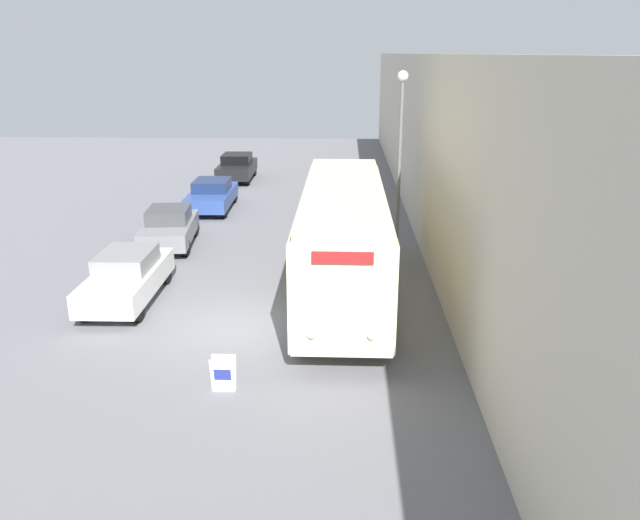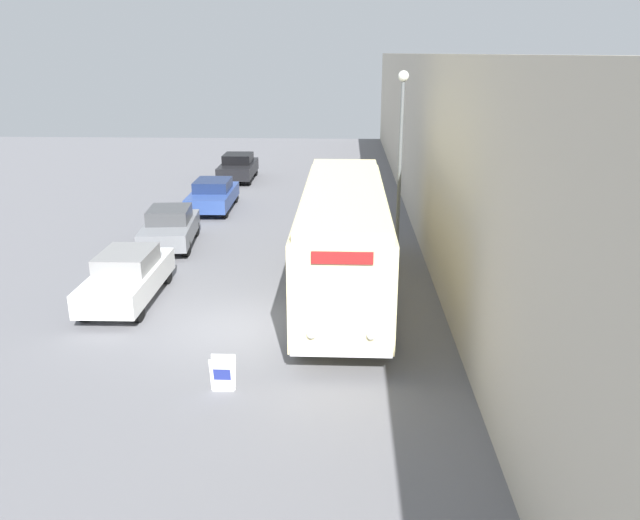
{
  "view_description": "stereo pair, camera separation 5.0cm",
  "coord_description": "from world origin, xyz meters",
  "px_view_note": "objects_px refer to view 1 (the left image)",
  "views": [
    {
      "loc": [
        3.03,
        -15.43,
        7.16
      ],
      "look_at": [
        2.4,
        0.14,
        1.98
      ],
      "focal_mm": 35.0,
      "sensor_mm": 36.0,
      "label": 1
    },
    {
      "loc": [
        3.08,
        -15.43,
        7.16
      ],
      "look_at": [
        2.4,
        0.14,
        1.98
      ],
      "focal_mm": 35.0,
      "sensor_mm": 36.0,
      "label": 2
    }
  ],
  "objects_px": {
    "streetlamp": "(400,143)",
    "sign_board": "(223,374)",
    "parked_car_near": "(127,277)",
    "parked_car_far": "(212,195)",
    "parked_car_mid": "(169,227)",
    "parked_car_distant": "(237,167)",
    "vintage_bus": "(343,235)"
  },
  "relations": [
    {
      "from": "streetlamp",
      "to": "sign_board",
      "type": "bearing_deg",
      "value": -116.36
    },
    {
      "from": "parked_car_near",
      "to": "parked_car_far",
      "type": "distance_m",
      "value": 11.62
    },
    {
      "from": "parked_car_mid",
      "to": "streetlamp",
      "type": "bearing_deg",
      "value": -17.29
    },
    {
      "from": "sign_board",
      "to": "parked_car_distant",
      "type": "distance_m",
      "value": 24.4
    },
    {
      "from": "vintage_bus",
      "to": "parked_car_distant",
      "type": "distance_m",
      "value": 19.25
    },
    {
      "from": "vintage_bus",
      "to": "parked_car_near",
      "type": "xyz_separation_m",
      "value": [
        -6.49,
        -0.81,
        -1.16
      ]
    },
    {
      "from": "sign_board",
      "to": "streetlamp",
      "type": "bearing_deg",
      "value": 63.64
    },
    {
      "from": "vintage_bus",
      "to": "parked_car_distant",
      "type": "relative_size",
      "value": 2.44
    },
    {
      "from": "streetlamp",
      "to": "vintage_bus",
      "type": "bearing_deg",
      "value": -121.25
    },
    {
      "from": "parked_car_near",
      "to": "parked_car_mid",
      "type": "xyz_separation_m",
      "value": [
        -0.25,
        5.65,
        -0.01
      ]
    },
    {
      "from": "parked_car_far",
      "to": "vintage_bus",
      "type": "bearing_deg",
      "value": -61.15
    },
    {
      "from": "streetlamp",
      "to": "parked_car_mid",
      "type": "height_order",
      "value": "streetlamp"
    },
    {
      "from": "parked_car_distant",
      "to": "parked_car_near",
      "type": "bearing_deg",
      "value": -91.49
    },
    {
      "from": "parked_car_distant",
      "to": "parked_car_far",
      "type": "bearing_deg",
      "value": -90.8
    },
    {
      "from": "parked_car_near",
      "to": "sign_board",
      "type": "bearing_deg",
      "value": -53.97
    },
    {
      "from": "sign_board",
      "to": "parked_car_far",
      "type": "xyz_separation_m",
      "value": [
        -3.69,
        16.77,
        0.34
      ]
    },
    {
      "from": "parked_car_distant",
      "to": "sign_board",
      "type": "bearing_deg",
      "value": -82.25
    },
    {
      "from": "parked_car_distant",
      "to": "parked_car_mid",
      "type": "bearing_deg",
      "value": -92.77
    },
    {
      "from": "streetlamp",
      "to": "parked_car_mid",
      "type": "relative_size",
      "value": 1.58
    },
    {
      "from": "parked_car_near",
      "to": "streetlamp",
      "type": "bearing_deg",
      "value": 24.2
    },
    {
      "from": "parked_car_mid",
      "to": "parked_car_distant",
      "type": "bearing_deg",
      "value": 82.27
    },
    {
      "from": "parked_car_mid",
      "to": "parked_car_distant",
      "type": "height_order",
      "value": "parked_car_distant"
    },
    {
      "from": "parked_car_distant",
      "to": "vintage_bus",
      "type": "bearing_deg",
      "value": -71.76
    },
    {
      "from": "sign_board",
      "to": "parked_car_mid",
      "type": "bearing_deg",
      "value": 110.91
    },
    {
      "from": "vintage_bus",
      "to": "parked_car_far",
      "type": "height_order",
      "value": "vintage_bus"
    },
    {
      "from": "sign_board",
      "to": "streetlamp",
      "type": "distance_m",
      "value": 10.85
    },
    {
      "from": "parked_car_mid",
      "to": "vintage_bus",
      "type": "bearing_deg",
      "value": -41.6
    },
    {
      "from": "vintage_bus",
      "to": "streetlamp",
      "type": "distance_m",
      "value": 4.33
    },
    {
      "from": "parked_car_near",
      "to": "parked_car_distant",
      "type": "height_order",
      "value": "parked_car_distant"
    },
    {
      "from": "vintage_bus",
      "to": "sign_board",
      "type": "xyz_separation_m",
      "value": [
        -2.62,
        -5.97,
        -1.54
      ]
    },
    {
      "from": "parked_car_far",
      "to": "sign_board",
      "type": "bearing_deg",
      "value": -79.02
    },
    {
      "from": "parked_car_far",
      "to": "parked_car_distant",
      "type": "relative_size",
      "value": 1.04
    }
  ]
}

